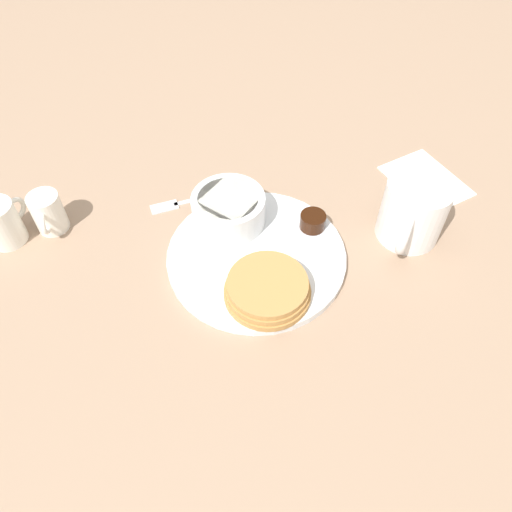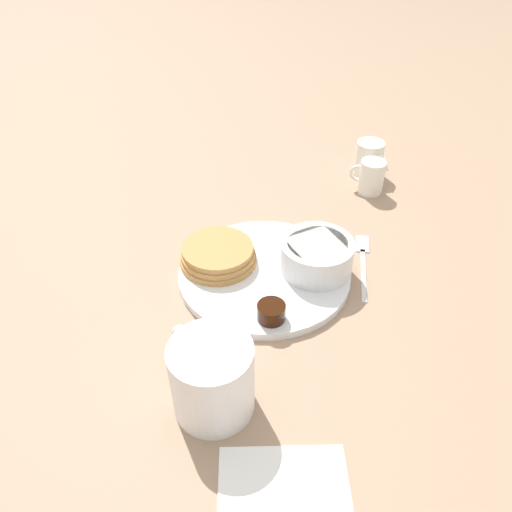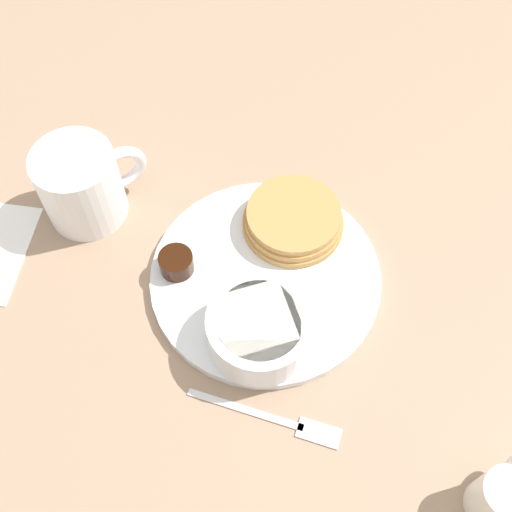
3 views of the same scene
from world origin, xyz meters
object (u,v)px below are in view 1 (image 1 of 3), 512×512
at_px(coffee_mug, 413,212).
at_px(creamer_pitcher_near, 48,212).
at_px(creamer_pitcher_far, 2,223).
at_px(plate, 256,256).
at_px(fork, 188,201).
at_px(bowl, 231,208).

relative_size(coffee_mug, creamer_pitcher_near, 1.78).
xyz_separation_m(creamer_pitcher_near, creamer_pitcher_far, (-0.01, -0.06, 0.00)).
height_order(plate, coffee_mug, coffee_mug).
bearing_deg(plate, creamer_pitcher_near, -133.91).
height_order(coffee_mug, creamer_pitcher_far, coffee_mug).
bearing_deg(coffee_mug, fork, -134.06).
bearing_deg(bowl, fork, -157.74).
bearing_deg(creamer_pitcher_far, bowl, 62.40).
relative_size(bowl, coffee_mug, 0.92).
distance_m(coffee_mug, creamer_pitcher_far, 0.57).
xyz_separation_m(coffee_mug, fork, (-0.23, -0.24, -0.04)).
bearing_deg(creamer_pitcher_near, creamer_pitcher_far, -100.78).
distance_m(plate, creamer_pitcher_near, 0.30).
bearing_deg(creamer_pitcher_far, creamer_pitcher_near, 79.22).
distance_m(creamer_pitcher_far, fork, 0.26).
height_order(plate, fork, plate).
xyz_separation_m(plate, fork, (-0.15, -0.03, -0.00)).
height_order(coffee_mug, fork, coffee_mug).
xyz_separation_m(coffee_mug, creamer_pitcher_near, (-0.29, -0.43, -0.02)).
distance_m(coffee_mug, creamer_pitcher_near, 0.51).
relative_size(bowl, creamer_pitcher_far, 1.47).
height_order(bowl, fork, bowl).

